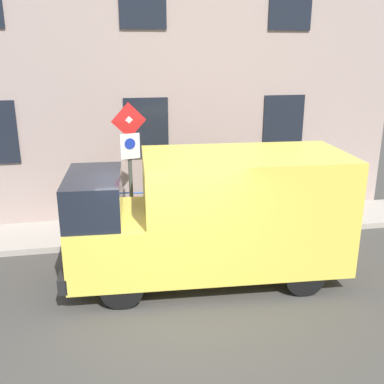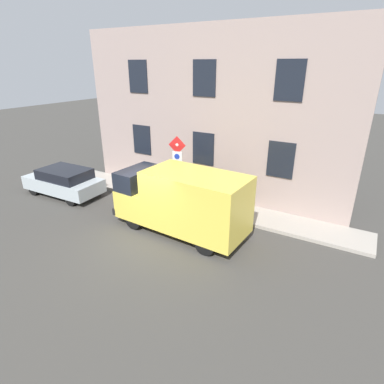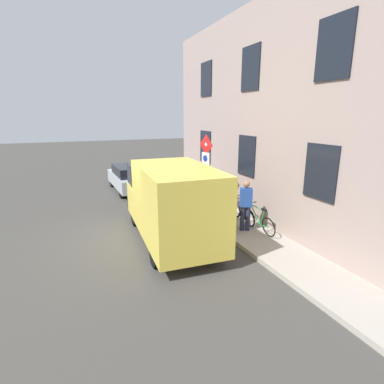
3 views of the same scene
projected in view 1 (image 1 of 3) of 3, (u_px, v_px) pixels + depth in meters
ground_plane at (173, 308)px, 7.90m from camera, size 80.00×80.00×0.00m
sidewalk_slab at (152, 229)px, 11.19m from camera, size 1.68×15.17×0.14m
building_facade at (143, 70)px, 11.15m from camera, size 0.75×13.17×7.70m
sign_post_stacked at (130, 153)px, 9.88m from camera, size 0.20×0.55×3.01m
delivery_van at (213, 214)px, 8.59m from camera, size 2.28×5.43×2.50m
bicycle_green at (216, 204)px, 11.62m from camera, size 0.46×1.71×0.89m
bicycle_black at (178, 207)px, 11.45m from camera, size 0.46×1.72×0.89m
bicycle_blue at (139, 209)px, 11.27m from camera, size 0.46×1.71×0.89m
pedestrian at (210, 188)px, 11.07m from camera, size 0.47×0.41×1.72m
litter_bin at (199, 213)px, 10.76m from camera, size 0.44×0.44×0.90m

